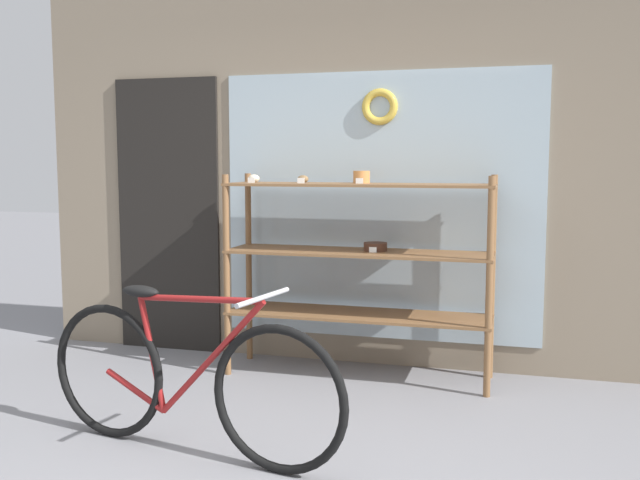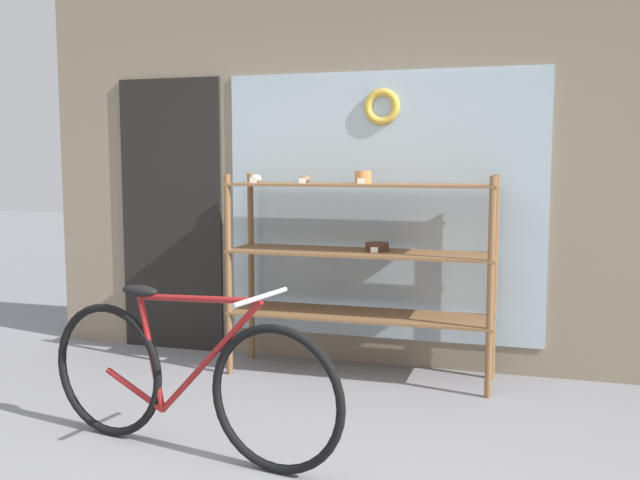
{
  "view_description": "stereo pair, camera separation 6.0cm",
  "coord_description": "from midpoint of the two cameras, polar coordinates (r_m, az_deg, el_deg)",
  "views": [
    {
      "loc": [
        1.16,
        -2.71,
        1.47
      ],
      "look_at": [
        0.06,
        1.21,
        1.02
      ],
      "focal_mm": 40.0,
      "sensor_mm": 36.0,
      "label": 1
    },
    {
      "loc": [
        1.22,
        -2.69,
        1.47
      ],
      "look_at": [
        0.06,
        1.21,
        1.02
      ],
      "focal_mm": 40.0,
      "sensor_mm": 36.0,
      "label": 2
    }
  ],
  "objects": [
    {
      "name": "bicycle",
      "position": [
        3.7,
        -11.07,
        -10.9
      ],
      "size": [
        1.74,
        0.49,
        0.85
      ],
      "rotation": [
        0.0,
        0.0,
        -0.18
      ],
      "color": "black",
      "rests_on": "ground_plane"
    },
    {
      "name": "storefront_facade",
      "position": [
        5.18,
        1.9,
        8.17
      ],
      "size": [
        4.91,
        0.13,
        3.38
      ],
      "color": "gray",
      "rests_on": "ground_plane"
    },
    {
      "name": "display_case",
      "position": [
        4.82,
        2.7,
        -1.09
      ],
      "size": [
        1.8,
        0.46,
        1.41
      ],
      "color": "brown",
      "rests_on": "ground_plane"
    }
  ]
}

